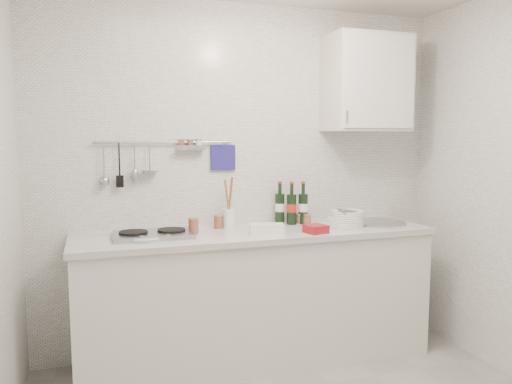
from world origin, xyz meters
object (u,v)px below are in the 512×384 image
Objects in this scene: plate_stack_hob at (144,237)px; wine_bottles at (292,203)px; utensil_crock at (229,216)px; plate_stack_sink at (346,219)px; wall_cabinet at (367,84)px.

wine_bottles reaches higher than plate_stack_hob.
plate_stack_sink is at bearing -14.31° from utensil_crock.
wine_bottles is 0.48m from utensil_crock.
wall_cabinet is 2.31× the size of plate_stack_sink.
utensil_crock is (-0.48, -0.01, -0.07)m from wine_bottles.
plate_stack_hob is at bearing -160.80° from utensil_crock.
utensil_crock reaches higher than wine_bottles.
wine_bottles is at bearing 1.51° from utensil_crock.
plate_stack_sink is 0.83m from utensil_crock.
plate_stack_hob is at bearing -179.75° from plate_stack_sink.
utensil_crock reaches higher than plate_stack_hob.
utensil_crock reaches higher than plate_stack_sink.
utensil_crock is at bearing 177.59° from wall_cabinet.
wine_bottles is 0.86× the size of utensil_crock.
utensil_crock is (-0.81, 0.21, 0.03)m from plate_stack_sink.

